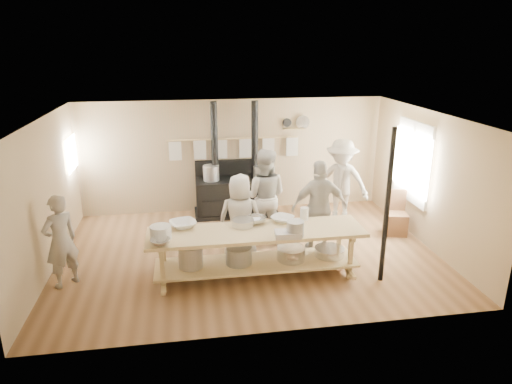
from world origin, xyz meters
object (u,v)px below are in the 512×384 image
at_px(cook_far_left, 61,241).
at_px(cook_center, 240,218).
at_px(chair, 395,221).
at_px(cook_left, 264,196).
at_px(cook_right, 319,207).
at_px(roasting_pan, 288,234).
at_px(cook_by_window, 341,182).
at_px(stove, 235,193).
at_px(prep_table, 256,249).

bearing_deg(cook_far_left, cook_center, 146.22).
bearing_deg(chair, cook_left, -167.54).
xyz_separation_m(cook_left, cook_right, (0.94, -0.64, -0.05)).
bearing_deg(roasting_pan, chair, 32.14).
relative_size(cook_left, roasting_pan, 4.60).
relative_size(cook_center, cook_by_window, 0.87).
height_order(stove, cook_far_left, stove).
bearing_deg(cook_by_window, cook_right, -91.94).
distance_m(cook_right, cook_by_window, 1.64).
relative_size(stove, cook_right, 1.45).
distance_m(cook_center, chair, 3.45).
bearing_deg(stove, cook_far_left, -138.28).
height_order(stove, prep_table, stove).
bearing_deg(cook_left, stove, -60.23).
bearing_deg(stove, cook_by_window, -21.50).
xyz_separation_m(stove, cook_center, (-0.18, -2.34, 0.29)).
height_order(stove, cook_left, stove).
bearing_deg(cook_center, cook_left, -115.69).
height_order(cook_center, chair, cook_center).
bearing_deg(cook_right, cook_left, -32.47).
height_order(cook_left, cook_center, cook_left).
bearing_deg(prep_table, chair, 23.34).
height_order(prep_table, cook_by_window, cook_by_window).
bearing_deg(roasting_pan, prep_table, 144.63).
relative_size(cook_left, cook_right, 1.06).
xyz_separation_m(cook_center, chair, (3.34, 0.69, -0.54)).
relative_size(prep_table, cook_far_left, 2.30).
distance_m(stove, roasting_pan, 3.40).
relative_size(cook_right, cook_by_window, 0.96).
distance_m(cook_far_left, cook_left, 3.73).
bearing_deg(cook_center, prep_table, 116.08).
relative_size(cook_right, roasting_pan, 4.35).
distance_m(cook_far_left, cook_by_window, 5.69).
bearing_deg(roasting_pan, stove, 97.87).
bearing_deg(cook_center, chair, -156.94).
relative_size(cook_center, roasting_pan, 3.94).
distance_m(prep_table, cook_far_left, 3.16).
height_order(cook_center, cook_right, cook_right).
bearing_deg(prep_table, stove, 89.96).
distance_m(cook_left, cook_by_window, 1.97).
bearing_deg(cook_left, chair, -164.72).
bearing_deg(roasting_pan, cook_right, 52.26).
relative_size(stove, prep_table, 0.72).
bearing_deg(chair, cook_right, -148.71).
bearing_deg(cook_right, cook_by_window, -120.95).
relative_size(prep_table, chair, 3.94).
height_order(prep_table, cook_left, cook_left).
distance_m(cook_far_left, roasting_pan, 3.65).
relative_size(cook_left, cook_by_window, 1.01).
bearing_deg(cook_right, roasting_pan, 54.23).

